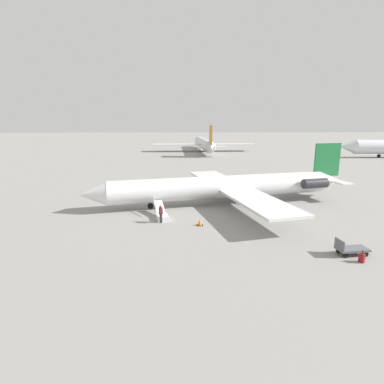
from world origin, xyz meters
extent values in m
plane|color=gray|center=(0.00, 0.00, 0.00)|extent=(600.00, 600.00, 0.00)
cylinder|color=silver|center=(0.00, 0.00, 2.04)|extent=(26.28, 7.96, 2.63)
cone|color=silver|center=(14.29, 2.99, 2.04)|extent=(3.36, 3.12, 2.58)
cone|color=silver|center=(-14.55, -3.04, 2.04)|extent=(3.88, 3.22, 2.58)
cube|color=#1E6B38|center=(-13.88, -2.90, 4.80)|extent=(3.65, 0.96, 4.21)
cube|color=silver|center=(-14.24, -2.98, 2.30)|extent=(3.05, 7.53, 0.13)
cube|color=silver|center=(-2.69, 6.42, 1.84)|extent=(6.38, 11.67, 0.26)
cube|color=silver|center=(0.11, -6.96, 1.84)|extent=(6.38, 11.67, 0.26)
cylinder|color=#2D2D33|center=(-11.40, -0.50, 2.24)|extent=(3.33, 1.81, 1.18)
cylinder|color=#2D2D33|center=(-10.64, -4.11, 2.24)|extent=(3.33, 1.81, 1.18)
cylinder|color=black|center=(8.37, 1.75, 0.33)|extent=(0.67, 0.29, 0.65)
cylinder|color=#2D2D33|center=(8.37, 1.75, 0.75)|extent=(0.12, 0.12, 0.20)
cylinder|color=black|center=(-2.82, 0.62, 0.33)|extent=(0.67, 0.29, 0.65)
cylinder|color=#2D2D33|center=(-2.82, 0.62, 0.75)|extent=(0.12, 0.12, 0.20)
cylinder|color=black|center=(-2.33, -1.70, 0.33)|extent=(0.67, 0.29, 0.65)
cylinder|color=#2D2D33|center=(-2.33, -1.70, 0.75)|extent=(0.12, 0.12, 0.20)
cylinder|color=silver|center=(-4.33, -71.25, 2.63)|extent=(3.75, 37.74, 3.40)
cone|color=silver|center=(-4.14, -91.97, 2.63)|extent=(3.36, 3.77, 3.33)
cone|color=silver|center=(-4.53, -50.19, 2.63)|extent=(3.37, 4.45, 3.33)
cube|color=orange|center=(-4.52, -51.07, 6.20)|extent=(0.32, 4.76, 5.44)
cube|color=silver|center=(-4.53, -50.59, 2.97)|extent=(9.53, 2.13, 0.17)
cube|color=silver|center=(5.27, -69.27, 2.38)|extent=(15.89, 5.58, 0.34)
cube|color=silver|center=(-13.97, -69.45, 2.38)|extent=(15.89, 5.58, 0.34)
cylinder|color=black|center=(-4.22, -83.51, 0.42)|extent=(0.22, 0.84, 0.84)
cylinder|color=#2D2D33|center=(-4.22, -83.51, 0.97)|extent=(0.15, 0.15, 0.26)
cylinder|color=black|center=(-2.84, -67.46, 0.42)|extent=(0.22, 0.84, 0.84)
cylinder|color=#2D2D33|center=(-2.84, -67.46, 0.97)|extent=(0.15, 0.15, 0.26)
cylinder|color=black|center=(-5.90, -67.49, 0.42)|extent=(0.22, 0.84, 0.84)
cylinder|color=#2D2D33|center=(-5.90, -67.49, 0.97)|extent=(0.15, 0.15, 0.26)
cone|color=silver|center=(-42.58, -47.58, 3.02)|extent=(4.50, 4.06, 3.82)
cylinder|color=black|center=(-51.72, -47.04, 0.48)|extent=(0.98, 0.30, 0.96)
cylinder|color=#4C4C51|center=(-51.72, -47.04, 1.11)|extent=(0.17, 0.17, 0.30)
cube|color=silver|center=(6.85, 5.79, 0.25)|extent=(1.45, 1.99, 0.50)
cube|color=silver|center=(7.26, 3.83, 0.84)|extent=(1.34, 2.37, 0.80)
cube|color=silver|center=(7.70, 3.93, 1.34)|extent=(0.51, 2.18, 0.74)
cube|color=#23232D|center=(6.97, 6.64, 0.42)|extent=(0.25, 0.32, 0.85)
cylinder|color=#4C1E23|center=(6.97, 6.64, 1.18)|extent=(0.36, 0.36, 0.65)
sphere|color=#936B4C|center=(6.97, 6.64, 1.62)|extent=(0.24, 0.24, 0.24)
cube|color=#592323|center=(6.91, 6.91, 1.21)|extent=(0.31, 0.23, 0.44)
cube|color=#595B60|center=(-7.24, 14.70, 0.44)|extent=(2.28, 1.26, 0.16)
cube|color=#595B60|center=(-6.20, 14.78, 0.87)|extent=(0.16, 1.10, 0.70)
cylinder|color=black|center=(-6.51, 15.20, 0.18)|extent=(0.37, 0.15, 0.36)
cylinder|color=black|center=(-6.44, 14.32, 0.18)|extent=(0.37, 0.15, 0.36)
cylinder|color=black|center=(-8.04, 15.08, 0.18)|extent=(0.37, 0.15, 0.36)
cylinder|color=black|center=(-7.98, 14.21, 0.18)|extent=(0.37, 0.15, 0.36)
cube|color=maroon|center=(-7.19, 15.94, 0.32)|extent=(0.37, 0.42, 0.64)
cube|color=black|center=(-7.19, 15.94, 0.76)|extent=(0.12, 0.10, 0.24)
cube|color=black|center=(3.29, 7.68, 0.01)|extent=(0.56, 0.56, 0.03)
cone|color=orange|center=(3.29, 7.68, 0.31)|extent=(0.43, 0.43, 0.61)
camera|label=1|loc=(5.49, 34.25, 9.30)|focal=28.00mm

